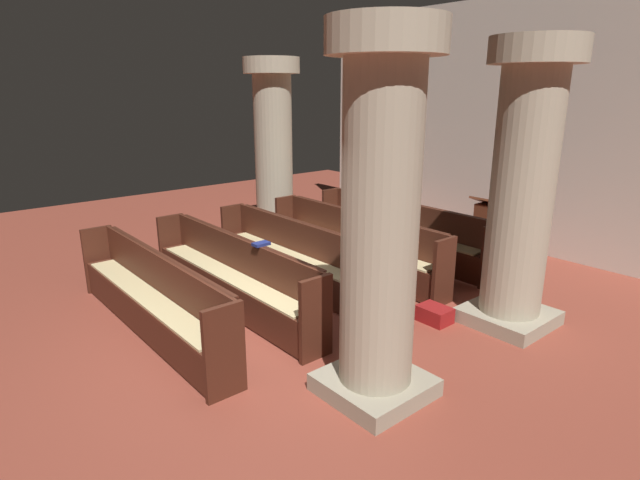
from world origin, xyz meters
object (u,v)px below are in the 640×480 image
pew_row_4 (150,293)px  lectern (483,231)px  pew_row_1 (353,241)px  pillar_aisle_side (523,185)px  pillar_aisle_rear (380,217)px  pew_row_0 (400,229)px  kneeler_box_red (434,314)px  pillar_far_side (273,146)px  hymn_book (261,244)px  pew_row_2 (298,255)px  pew_row_3 (232,272)px

pew_row_4 → lectern: (0.90, 5.81, -0.06)m
pew_row_1 → lectern: 2.54m
pillar_aisle_side → pillar_aisle_rear: size_ratio=1.00×
pew_row_0 → kneeler_box_red: bearing=-38.7°
pew_row_0 → pillar_aisle_side: bearing=-19.6°
pew_row_0 → pillar_aisle_rear: bearing=-51.7°
pillar_far_side → pew_row_1: bearing=-7.0°
pillar_far_side → pew_row_4: bearing=-54.6°
hymn_book → pew_row_2: bearing=115.9°
pew_row_0 → pillar_aisle_rear: 4.58m
pew_row_4 → pillar_aisle_rear: bearing=22.7°
pew_row_4 → pillar_aisle_side: 4.71m
pillar_aisle_side → pillar_far_side: same height
pew_row_3 → pew_row_4: same height
pillar_aisle_side → pew_row_0: bearing=160.4°
pew_row_2 → pew_row_4: (0.00, -2.29, 0.00)m
pew_row_0 → kneeler_box_red: pew_row_0 is taller
pillar_aisle_side → kneeler_box_red: (-0.63, -0.71, -1.71)m
pew_row_3 → pillar_aisle_rear: size_ratio=1.06×
pew_row_3 → kneeler_box_red: pew_row_3 is taller
pew_row_4 → hymn_book: hymn_book is taller
pew_row_3 → lectern: bearing=79.0°
lectern → pew_row_1: bearing=-110.9°
pillar_aisle_rear → hymn_book: 2.41m
pillar_far_side → kneeler_box_red: pillar_far_side is taller
pew_row_3 → pillar_far_side: size_ratio=1.06×
pew_row_4 → pew_row_3: bearing=90.0°
kneeler_box_red → pew_row_2: bearing=-163.5°
pillar_far_side → hymn_book: (3.13, -2.43, -0.82)m
pillar_aisle_side → pew_row_2: bearing=-154.0°
pew_row_2 → lectern: bearing=75.6°
lectern → pew_row_3: bearing=-101.0°
hymn_book → pew_row_0: bearing=98.1°
pew_row_4 → lectern: lectern is taller
pew_row_4 → lectern: bearing=81.2°
pillar_far_side → pillar_aisle_rear: same height
pillar_aisle_side → kneeler_box_red: size_ratio=8.35×
pew_row_1 → kneeler_box_red: bearing=-14.2°
pew_row_2 → pew_row_3: (0.00, -1.15, 0.00)m
pillar_far_side → pew_row_0: bearing=17.1°
pew_row_2 → pillar_far_side: size_ratio=1.06×
pew_row_1 → pillar_aisle_side: pillar_aisle_side is taller
pew_row_2 → kneeler_box_red: bearing=16.5°
pillar_aisle_rear → kneeler_box_red: (-0.63, 1.77, -1.71)m
pew_row_1 → pillar_aisle_side: size_ratio=1.06×
pew_row_4 → pew_row_1: bearing=90.0°
pillar_far_side → hymn_book: 4.05m
pillar_aisle_rear → kneeler_box_red: bearing=109.6°
pillar_aisle_side → pillar_far_side: size_ratio=1.00×
pew_row_1 → pew_row_4: (0.00, -3.44, 0.00)m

